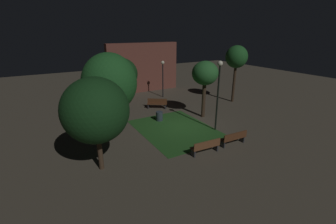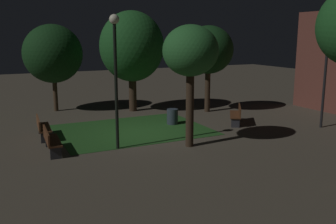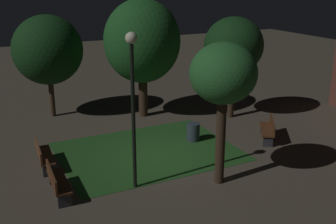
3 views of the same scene
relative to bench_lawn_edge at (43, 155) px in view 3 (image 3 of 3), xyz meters
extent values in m
plane|color=#4C4438|center=(1.12, 4.01, -0.48)|extent=(60.00, 60.00, 0.00)
cube|color=#23511E|center=(0.36, 3.87, -0.48)|extent=(5.07, 6.60, 0.01)
cube|color=brown|center=(0.00, 0.07, -0.03)|extent=(1.83, 0.60, 0.06)
cube|color=brown|center=(-0.01, -0.13, 0.20)|extent=(1.80, 0.18, 0.40)
cube|color=#2D2D33|center=(-0.79, 0.13, -0.27)|extent=(0.10, 0.39, 0.42)
cube|color=#2D2D33|center=(0.80, 0.02, -0.27)|extent=(0.10, 0.39, 0.42)
cube|color=#512D19|center=(2.23, 0.07, -0.03)|extent=(1.82, 0.56, 0.06)
cube|color=#512D19|center=(2.22, -0.13, 0.20)|extent=(1.80, 0.14, 0.40)
cube|color=#2D2D33|center=(1.43, 0.11, -0.27)|extent=(0.10, 0.39, 0.42)
cube|color=#2D2D33|center=(3.03, 0.04, -0.27)|extent=(0.10, 0.39, 0.42)
cube|color=#512D19|center=(1.38, 8.78, -0.03)|extent=(1.75, 1.42, 0.06)
cube|color=#512D19|center=(1.50, 8.95, 0.20)|extent=(1.52, 1.07, 0.40)
cube|color=#2D2D33|center=(2.04, 8.32, -0.27)|extent=(0.28, 0.36, 0.42)
cube|color=#2D2D33|center=(0.72, 9.23, -0.27)|extent=(0.28, 0.36, 0.42)
cylinder|color=#38281C|center=(-3.77, 5.45, 0.84)|extent=(0.42, 0.42, 2.64)
ellipsoid|color=#1E5623|center=(-3.77, 5.45, 3.13)|extent=(3.55, 3.55, 3.86)
cylinder|color=#423021|center=(-5.66, 1.51, 0.68)|extent=(0.25, 0.25, 2.33)
ellipsoid|color=#143816|center=(-5.66, 1.51, 2.74)|extent=(3.23, 3.23, 3.22)
cylinder|color=#38281C|center=(-1.73, 9.12, 0.86)|extent=(0.30, 0.30, 2.69)
ellipsoid|color=#143816|center=(-1.73, 9.12, 2.96)|extent=(2.73, 2.73, 2.62)
cylinder|color=#38281C|center=(3.70, 4.95, 1.06)|extent=(0.31, 0.31, 3.09)
ellipsoid|color=#28662D|center=(3.70, 4.95, 3.18)|extent=(2.08, 2.08, 1.90)
cylinder|color=black|center=(2.80, 2.35, 1.83)|extent=(0.12, 0.12, 4.62)
sphere|color=#F2EDCC|center=(2.80, 2.35, 4.29)|extent=(0.36, 0.36, 0.36)
cylinder|color=#2D3842|center=(0.14, 6.00, -0.11)|extent=(0.53, 0.53, 0.75)
camera|label=1|loc=(-7.82, -9.17, 6.32)|focal=24.55mm
camera|label=2|loc=(15.86, -1.88, 3.73)|focal=39.95mm
camera|label=3|loc=(14.07, -2.05, 5.97)|focal=44.75mm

